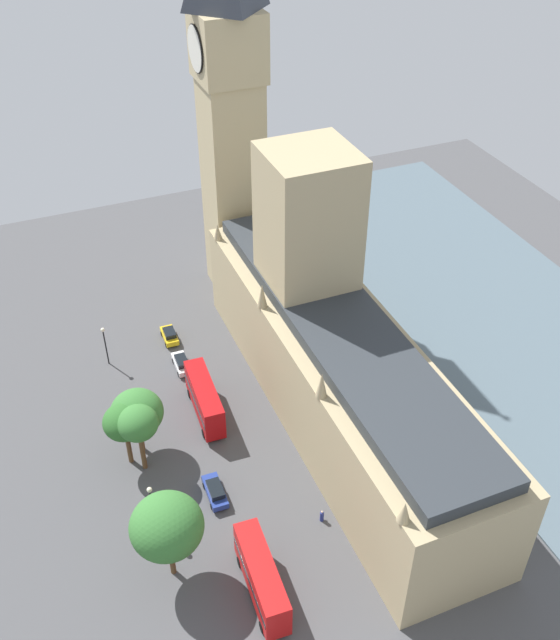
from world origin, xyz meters
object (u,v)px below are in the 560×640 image
at_px(parliament_building, 332,349).
at_px(double_decker_bus_trailing, 205,399).
at_px(double_decker_bus_opposite_hall, 262,577).
at_px(pedestrian_leading, 322,516).
at_px(plane_tree_far_end, 138,424).
at_px(plane_tree_kerbside, 167,526).
at_px(car_yellow_cab_near_tower, 169,335).
at_px(street_lamp_slot_10, 151,501).
at_px(plane_tree_by_river_gate, 137,413).
at_px(street_lamp_slot_11, 104,339).
at_px(car_white_corner, 181,363).
at_px(car_blue_midblock, 215,491).
at_px(clock_tower, 230,96).
at_px(plane_tree_under_trees, 124,422).

xyz_separation_m(parliament_building, double_decker_bus_trailing, (15.00, -4.15, -6.36)).
bearing_deg(double_decker_bus_opposite_hall, pedestrian_leading, 34.97).
bearing_deg(plane_tree_far_end, double_decker_bus_opposite_hall, 108.47).
bearing_deg(plane_tree_far_end, pedestrian_leading, 137.48).
xyz_separation_m(plane_tree_kerbside, plane_tree_far_end, (-0.67, -14.46, -0.26)).
bearing_deg(plane_tree_kerbside, car_yellow_cab_near_tower, -104.92).
bearing_deg(street_lamp_slot_10, pedestrian_leading, 161.34).
distance_m(parliament_building, plane_tree_by_river_gate, 23.90).
bearing_deg(street_lamp_slot_11, plane_tree_kerbside, 89.02).
bearing_deg(double_decker_bus_opposite_hall, car_white_corner, 89.84).
height_order(car_yellow_cab_near_tower, car_blue_midblock, same).
height_order(plane_tree_by_river_gate, street_lamp_slot_10, plane_tree_by_river_gate).
bearing_deg(plane_tree_kerbside, street_lamp_slot_11, -90.98).
relative_size(double_decker_bus_trailing, plane_tree_kerbside, 1.02).
distance_m(parliament_building, plane_tree_kerbside, 29.49).
relative_size(plane_tree_kerbside, street_lamp_slot_10, 1.56).
height_order(double_decker_bus_trailing, double_decker_bus_opposite_hall, same).
height_order(car_white_corner, double_decker_bus_trailing, double_decker_bus_trailing).
bearing_deg(clock_tower, pedestrian_leading, 81.50).
relative_size(car_blue_midblock, street_lamp_slot_10, 0.72).
bearing_deg(clock_tower, street_lamp_slot_11, 27.27).
distance_m(plane_tree_by_river_gate, street_lamp_slot_10, 11.76).
bearing_deg(car_white_corner, car_yellow_cab_near_tower, 90.24).
bearing_deg(street_lamp_slot_10, double_decker_bus_trailing, -125.19).
relative_size(clock_tower, plane_tree_under_trees, 6.76).
distance_m(double_decker_bus_trailing, street_lamp_slot_10, 17.68).
xyz_separation_m(plane_tree_far_end, street_lamp_slot_11, (0.09, -19.73, -2.86)).
height_order(clock_tower, plane_tree_kerbside, clock_tower).
relative_size(double_decker_bus_opposite_hall, street_lamp_slot_11, 1.75).
relative_size(car_yellow_cab_near_tower, street_lamp_slot_10, 0.61).
xyz_separation_m(double_decker_bus_trailing, street_lamp_slot_11, (9.20, -14.13, 1.62)).
bearing_deg(parliament_building, street_lamp_slot_10, 22.11).
bearing_deg(plane_tree_under_trees, street_lamp_slot_10, 91.34).
xyz_separation_m(double_decker_bus_trailing, pedestrian_leading, (-6.62, 20.01, -1.95)).
bearing_deg(plane_tree_by_river_gate, plane_tree_under_trees, 36.93).
bearing_deg(clock_tower, car_yellow_cab_near_tower, 36.10).
xyz_separation_m(car_yellow_cab_near_tower, double_decker_bus_trailing, (-0.22, 15.84, 1.75)).
bearing_deg(street_lamp_slot_11, double_decker_bus_opposite_hall, 99.68).
bearing_deg(car_blue_midblock, double_decker_bus_trailing, 78.77).
distance_m(car_yellow_cab_near_tower, pedestrian_leading, 36.50).
distance_m(clock_tower, street_lamp_slot_10, 52.90).
relative_size(pedestrian_leading, plane_tree_far_end, 0.17).
xyz_separation_m(parliament_building, car_blue_midblock, (17.93, 8.52, -8.11)).
bearing_deg(car_yellow_cab_near_tower, plane_tree_by_river_gate, -112.94).
bearing_deg(plane_tree_under_trees, street_lamp_slot_11, -93.67).
distance_m(street_lamp_slot_10, street_lamp_slot_11, 28.51).
bearing_deg(plane_tree_by_river_gate, double_decker_bus_trailing, -162.22).
bearing_deg(plane_tree_under_trees, pedestrian_leading, 136.79).
relative_size(car_yellow_cab_near_tower, plane_tree_under_trees, 0.48).
xyz_separation_m(double_decker_bus_opposite_hall, plane_tree_under_trees, (7.94, -21.55, 3.74)).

